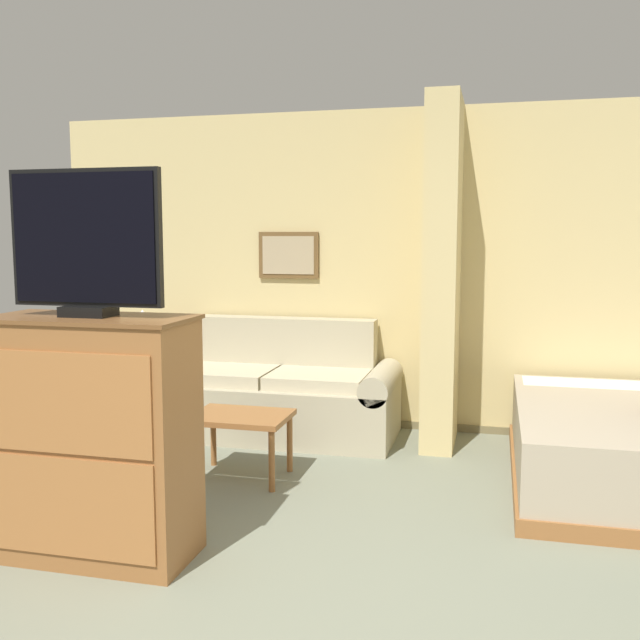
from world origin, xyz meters
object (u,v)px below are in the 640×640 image
Objects in this scene: couch at (275,394)px; tv at (86,244)px; table_lamp at (143,325)px; tv_dresser at (93,438)px; coffee_table at (241,423)px.

tv is at bearing -95.00° from couch.
tv_dresser is (0.97, -2.36, -0.24)m from table_lamp.
couch is at bearing 85.00° from tv_dresser.
tv reaches higher than couch.
tv is (0.00, 0.00, 0.95)m from tv_dresser.
coffee_table is 0.53× the size of tv_dresser.
table_lamp is at bearing 112.35° from tv.
couch is 2.34m from tv_dresser.
tv is at bearing -103.58° from coffee_table.
couch is 1.28m from table_lamp.
tv_dresser is at bearing -95.00° from couch.
tv_dresser is (-0.20, -2.32, 0.28)m from couch.
table_lamp is (-1.17, 0.04, 0.52)m from couch.
couch is 2.63m from tv.
couch is at bearing -1.82° from table_lamp.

